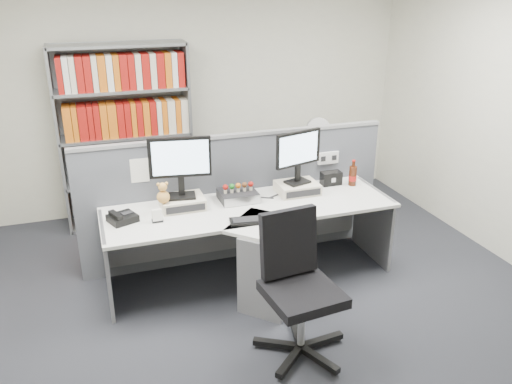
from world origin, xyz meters
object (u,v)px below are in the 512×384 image
object	(u,v)px
desktop_pc	(238,196)
cola_bottle	(353,176)
monitor_right	(298,153)
keyboard	(254,220)
mouse	(306,214)
shelving_unit	(126,139)
monitor_left	(180,162)
desk_fan	(318,132)
office_chair	(297,282)
speaker	(331,178)
filing_cabinet	(316,184)
desk	(258,243)
desk_calendar	(157,216)
desk_phone	(122,218)

from	to	relation	value
desktop_pc	cola_bottle	world-z (taller)	cola_bottle
monitor_right	keyboard	xyz separation A→B (m)	(-0.59, -0.48, -0.38)
keyboard	mouse	distance (m)	0.45
keyboard	shelving_unit	xyz separation A→B (m)	(-0.83, 1.95, 0.24)
monitor_left	desktop_pc	world-z (taller)	monitor_left
shelving_unit	mouse	bearing A→B (deg)	-57.30
cola_bottle	desk_fan	bearing A→B (deg)	85.13
mouse	shelving_unit	size ratio (longest dim) A/B	0.06
monitor_right	keyboard	distance (m)	0.85
cola_bottle	desk_fan	distance (m)	1.02
desk_fan	office_chair	xyz separation A→B (m)	(-1.19, -2.26, -0.42)
monitor_left	shelving_unit	xyz separation A→B (m)	(-0.32, 1.46, -0.17)
monitor_left	shelving_unit	size ratio (longest dim) A/B	0.27
monitor_right	desktop_pc	distance (m)	0.68
speaker	shelving_unit	distance (m)	2.29
monitor_right	filing_cabinet	world-z (taller)	monitor_right
desktop_pc	speaker	size ratio (longest dim) A/B	1.68
monitor_right	cola_bottle	size ratio (longest dim) A/B	1.93
monitor_right	mouse	bearing A→B (deg)	-105.30
desk	desk_calendar	distance (m)	0.90
desk_phone	shelving_unit	world-z (taller)	shelving_unit
desk_phone	filing_cabinet	xyz separation A→B (m)	(2.31, 1.14, -0.40)
desk_phone	office_chair	distance (m)	1.59
monitor_right	desktop_pc	size ratio (longest dim) A/B	1.50
monitor_left	desk_calendar	bearing A→B (deg)	-139.03
shelving_unit	filing_cabinet	world-z (taller)	shelving_unit
monitor_left	desk_calendar	xyz separation A→B (m)	(-0.26, -0.22, -0.38)
desktop_pc	desk_fan	size ratio (longest dim) A/B	0.73
monitor_right	cola_bottle	world-z (taller)	monitor_right
desk_phone	filing_cabinet	size ratio (longest dim) A/B	0.39
desk_phone	desk	bearing A→B (deg)	-12.97
mouse	shelving_unit	bearing A→B (deg)	122.70
desk	filing_cabinet	world-z (taller)	desk
desk_calendar	cola_bottle	world-z (taller)	cola_bottle
monitor_left	speaker	xyz separation A→B (m)	(1.50, 0.09, -0.36)
desk_calendar	speaker	world-z (taller)	speaker
monitor_right	desk_fan	bearing A→B (deg)	56.31
monitor_left	shelving_unit	world-z (taller)	shelving_unit
monitor_left	filing_cabinet	size ratio (longest dim) A/B	0.78
shelving_unit	filing_cabinet	size ratio (longest dim) A/B	2.86
filing_cabinet	office_chair	bearing A→B (deg)	-117.87
speaker	filing_cabinet	xyz separation A→B (m)	(0.28, 0.92, -0.44)
desk_calendar	desk_fan	size ratio (longest dim) A/B	0.24
desk	desktop_pc	bearing A→B (deg)	99.08
monitor_right	desk_phone	world-z (taller)	monitor_right
monitor_left	monitor_right	xyz separation A→B (m)	(1.10, -0.00, -0.03)
monitor_left	cola_bottle	size ratio (longest dim) A/B	2.10
monitor_left	filing_cabinet	world-z (taller)	monitor_left
desk_calendar	cola_bottle	size ratio (longest dim) A/B	0.42
desk	desk_fan	distance (m)	1.92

